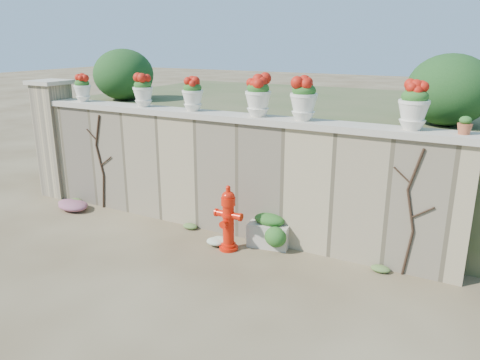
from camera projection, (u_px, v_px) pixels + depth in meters
The scene contains 21 objects.
ground at pixel (161, 269), 7.00m from camera, with size 80.00×80.00×0.00m, color brown.
stone_wall at pixel (222, 176), 8.22m from camera, with size 8.00×0.40×2.00m, color tan.
wall_cap at pixel (221, 116), 7.91m from camera, with size 8.10×0.52×0.10m, color beige.
gate_pillar at pixel (56, 138), 10.05m from camera, with size 0.72×0.72×2.48m.
raised_fill at pixel (292, 142), 10.90m from camera, with size 9.00×6.00×2.00m, color #384C23.
back_shrub_left at pixel (124, 75), 10.24m from camera, with size 1.30×1.30×1.10m, color #143814.
back_shrub_right at pixel (449, 90), 7.21m from camera, with size 1.30×1.30×1.10m, color #143814.
vine_left at pixel (100, 161), 9.26m from camera, with size 0.60×0.04×1.91m.
vine_right at pixel (411, 211), 6.55m from camera, with size 0.60×0.04×1.91m.
fire_hydrant at pixel (228, 218), 7.50m from camera, with size 0.46×0.33×1.09m.
planter_box at pixel (269, 231), 7.74m from camera, with size 0.73×0.50×0.56m.
green_shrub at pixel (269, 234), 7.54m from camera, with size 0.61×0.55×0.58m, color #1E5119.
magenta_clump at pixel (73, 204), 9.44m from camera, with size 0.83×0.55×0.22m, color #C1268B.
white_flowers at pixel (218, 241), 7.75m from camera, with size 0.49×0.39×0.18m, color white.
urn_pot_0 at pixel (82, 88), 9.29m from camera, with size 0.33×0.33×0.52m.
urn_pot_1 at pixel (143, 91), 8.58m from camera, with size 0.37×0.37×0.58m.
urn_pot_2 at pixel (193, 94), 8.07m from camera, with size 0.37×0.37×0.58m.
urn_pot_3 at pixel (258, 96), 7.48m from camera, with size 0.42×0.42×0.65m.
urn_pot_4 at pixel (304, 99), 7.12m from camera, with size 0.42×0.42×0.66m.
urn_pot_5 at pixel (414, 106), 6.39m from camera, with size 0.42×0.42×0.66m.
terracotta_pot at pixel (465, 126), 6.15m from camera, with size 0.19×0.19×0.23m.
Camera 1 is at (4.07, -4.96, 3.32)m, focal length 35.00 mm.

